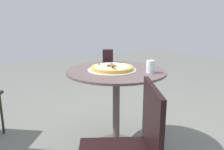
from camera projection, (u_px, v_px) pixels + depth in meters
name	position (u px, v px, depth m)	size (l,w,h in m)	color
ground_plane	(116.00, 148.00, 2.16)	(10.00, 10.00, 0.00)	#61635C
patio_table	(116.00, 91.00, 2.03)	(0.84, 0.84, 0.74)	#554544
pizza_on_tray	(112.00, 68.00, 1.98)	(0.41, 0.41, 0.05)	silver
pizza_server	(111.00, 64.00, 1.93)	(0.13, 0.21, 0.02)	silver
drinking_cup	(150.00, 67.00, 1.86)	(0.07, 0.07, 0.10)	silver
napkin_dispenser	(108.00, 56.00, 2.28)	(0.10, 0.07, 0.13)	black
patio_chair_far	(129.00, 149.00, 1.24)	(0.54, 0.54, 0.84)	black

